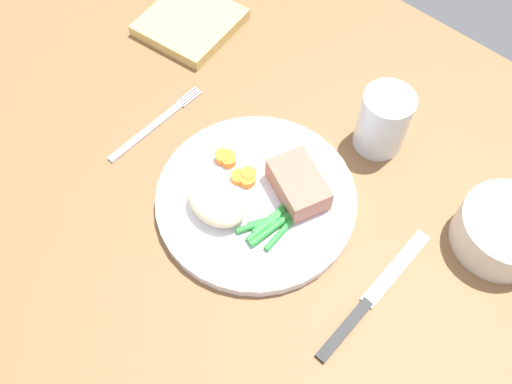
% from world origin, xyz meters
% --- Properties ---
extents(dining_table, '(1.20, 0.90, 0.02)m').
position_xyz_m(dining_table, '(0.00, 0.00, 0.01)').
color(dining_table, brown).
rests_on(dining_table, ground).
extents(dinner_plate, '(0.25, 0.25, 0.02)m').
position_xyz_m(dinner_plate, '(0.03, 0.01, 0.03)').
color(dinner_plate, white).
rests_on(dinner_plate, dining_table).
extents(meat_portion, '(0.09, 0.08, 0.03)m').
position_xyz_m(meat_portion, '(0.07, 0.05, 0.05)').
color(meat_portion, '#A86B56').
rests_on(meat_portion, dinner_plate).
extents(mashed_potatoes, '(0.08, 0.06, 0.04)m').
position_xyz_m(mashed_potatoes, '(0.01, -0.04, 0.05)').
color(mashed_potatoes, beige).
rests_on(mashed_potatoes, dinner_plate).
extents(carrot_slices, '(0.07, 0.03, 0.01)m').
position_xyz_m(carrot_slices, '(-0.01, 0.02, 0.04)').
color(carrot_slices, orange).
rests_on(carrot_slices, dinner_plate).
extents(green_beans, '(0.05, 0.09, 0.01)m').
position_xyz_m(green_beans, '(0.08, -0.00, 0.04)').
color(green_beans, '#2D8C38').
rests_on(green_beans, dinner_plate).
extents(fork, '(0.01, 0.17, 0.00)m').
position_xyz_m(fork, '(-0.15, 0.01, 0.02)').
color(fork, silver).
rests_on(fork, dining_table).
extents(knife, '(0.02, 0.20, 0.01)m').
position_xyz_m(knife, '(0.22, 0.01, 0.02)').
color(knife, black).
rests_on(knife, dining_table).
extents(water_glass, '(0.07, 0.07, 0.09)m').
position_xyz_m(water_glass, '(0.09, 0.19, 0.06)').
color(water_glass, silver).
rests_on(water_glass, dining_table).
extents(salad_bowl, '(0.11, 0.11, 0.05)m').
position_xyz_m(salad_bowl, '(0.29, 0.17, 0.05)').
color(salad_bowl, silver).
rests_on(salad_bowl, dining_table).
extents(napkin, '(0.15, 0.15, 0.02)m').
position_xyz_m(napkin, '(-0.26, 0.18, 0.03)').
color(napkin, '#DBBC6B').
rests_on(napkin, dining_table).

